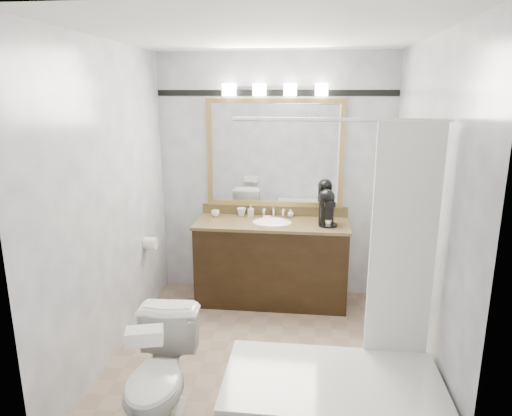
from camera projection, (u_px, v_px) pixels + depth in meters
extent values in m
cube|color=gray|center=(261.00, 355.00, 3.78)|extent=(2.40, 2.60, 0.01)
cube|color=white|center=(262.00, 33.00, 3.16)|extent=(2.40, 2.60, 0.01)
cube|color=silver|center=(275.00, 177.00, 4.73)|extent=(2.40, 0.01, 2.50)
cube|color=silver|center=(233.00, 275.00, 2.22)|extent=(2.40, 0.01, 2.50)
cube|color=silver|center=(110.00, 204.00, 3.61)|extent=(0.01, 2.60, 2.50)
cube|color=silver|center=(425.00, 213.00, 3.34)|extent=(0.01, 2.60, 2.50)
cube|color=black|center=(272.00, 263.00, 4.66)|extent=(1.50, 0.55, 0.82)
cube|color=olive|center=(272.00, 223.00, 4.55)|extent=(1.53, 0.58, 0.03)
cube|color=olive|center=(274.00, 210.00, 4.79)|extent=(1.53, 0.03, 0.10)
ellipsoid|color=white|center=(272.00, 225.00, 4.55)|extent=(0.44, 0.34, 0.14)
cube|color=tan|center=(275.00, 101.00, 4.51)|extent=(1.40, 0.04, 0.05)
cube|color=tan|center=(274.00, 204.00, 4.77)|extent=(1.40, 0.04, 0.05)
cube|color=tan|center=(210.00, 153.00, 4.72)|extent=(0.05, 0.04, 1.00)
cube|color=tan|center=(342.00, 155.00, 4.56)|extent=(0.05, 0.04, 1.00)
cube|color=white|center=(275.00, 154.00, 4.65)|extent=(1.30, 0.01, 1.00)
cube|color=silver|center=(275.00, 88.00, 4.47)|extent=(0.90, 0.05, 0.03)
cube|color=white|center=(229.00, 90.00, 4.48)|extent=(0.12, 0.12, 0.12)
cube|color=white|center=(259.00, 90.00, 4.44)|extent=(0.12, 0.12, 0.12)
cube|color=white|center=(290.00, 90.00, 4.41)|extent=(0.12, 0.12, 0.12)
cube|color=white|center=(321.00, 90.00, 4.38)|extent=(0.12, 0.12, 0.12)
cube|color=black|center=(275.00, 93.00, 4.51)|extent=(2.40, 0.01, 0.06)
cube|color=white|center=(331.00, 411.00, 2.78)|extent=(1.30, 0.72, 0.45)
cylinder|color=silver|center=(340.00, 120.00, 2.72)|extent=(1.30, 0.02, 0.02)
cube|color=white|center=(403.00, 246.00, 2.85)|extent=(0.40, 0.04, 1.55)
cylinder|color=white|center=(151.00, 243.00, 4.38)|extent=(0.11, 0.12, 0.12)
imported|color=white|center=(160.00, 378.00, 2.87)|extent=(0.45, 0.74, 0.73)
cube|color=white|center=(144.00, 336.00, 2.57)|extent=(0.23, 0.16, 0.08)
cylinder|color=black|center=(328.00, 225.00, 4.42)|extent=(0.18, 0.18, 0.02)
cylinder|color=black|center=(326.00, 210.00, 4.44)|extent=(0.15, 0.15, 0.26)
sphere|color=black|center=(327.00, 197.00, 4.41)|extent=(0.16, 0.16, 0.16)
cube|color=black|center=(329.00, 204.00, 4.34)|extent=(0.12, 0.12, 0.05)
cylinder|color=silver|center=(328.00, 222.00, 4.39)|extent=(0.06, 0.06, 0.06)
imported|color=white|center=(215.00, 213.00, 4.75)|extent=(0.10, 0.10, 0.07)
imported|color=white|center=(241.00, 212.00, 4.76)|extent=(0.11, 0.11, 0.09)
imported|color=white|center=(251.00, 211.00, 4.75)|extent=(0.06, 0.06, 0.12)
imported|color=white|center=(290.00, 213.00, 4.72)|extent=(0.07, 0.07, 0.08)
cube|color=beige|center=(267.00, 217.00, 4.67)|extent=(0.09, 0.06, 0.03)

